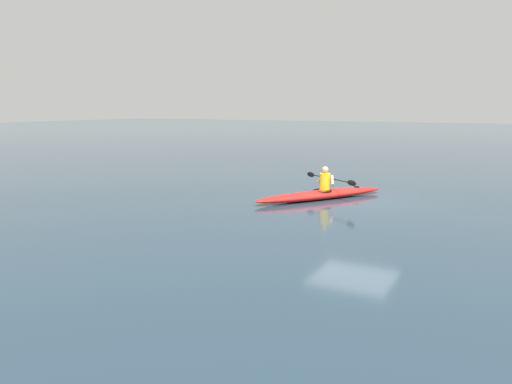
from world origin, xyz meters
TOP-DOWN VIEW (x-y plane):
  - ground_plane at (0.00, 0.00)m, footprint 160.00×160.00m
  - kayak at (1.06, 0.25)m, footprint 3.15×4.39m
  - kayaker at (0.97, 0.12)m, footprint 2.11×1.37m

SIDE VIEW (x-z plane):
  - ground_plane at x=0.00m, z-range 0.00..0.00m
  - kayak at x=1.06m, z-range 0.00..0.29m
  - kayaker at x=0.97m, z-range 0.24..0.97m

